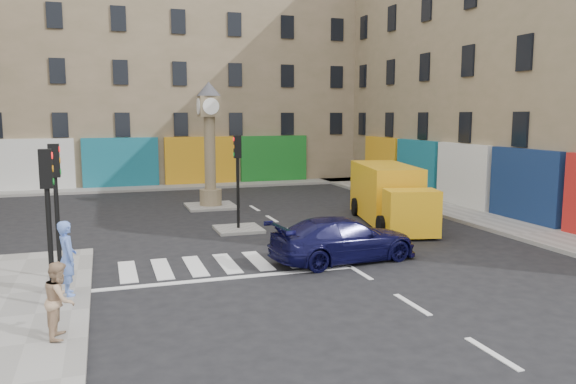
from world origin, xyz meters
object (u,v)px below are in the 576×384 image
traffic_light_left_near (48,203)px  navy_sedan (344,239)px  yellow_van (389,195)px  pedestrian_tan (60,300)px  traffic_light_left_far (56,189)px  pedestrian_blue (67,258)px  clock_pillar (210,137)px  traffic_light_island (238,166)px

traffic_light_left_near → navy_sedan: traffic_light_left_near is taller
yellow_van → pedestrian_tan: yellow_van is taller
traffic_light_left_far → pedestrian_tan: bearing=-86.1°
traffic_light_left_near → traffic_light_left_far: bearing=90.0°
pedestrian_blue → pedestrian_tan: bearing=166.0°
traffic_light_left_near → pedestrian_blue: 1.76m
yellow_van → pedestrian_tan: size_ratio=4.50×
traffic_light_left_far → pedestrian_tan: 4.75m
navy_sedan → clock_pillar: bearing=3.1°
clock_pillar → yellow_van: size_ratio=0.87×
traffic_light_left_far → traffic_light_island: traffic_light_left_far is taller
pedestrian_tan → traffic_light_left_near: bearing=12.7°
traffic_light_left_near → traffic_light_island: size_ratio=1.00×
traffic_light_island → clock_pillar: bearing=90.0°
traffic_light_island → navy_sedan: bearing=-69.6°
traffic_light_left_near → yellow_van: 14.81m
pedestrian_blue → clock_pillar: bearing=-38.8°
clock_pillar → pedestrian_tan: (-6.00, -15.83, -2.62)m
navy_sedan → yellow_van: size_ratio=0.69×
navy_sedan → traffic_light_left_near: bearing=97.4°
traffic_light_left_far → pedestrian_blue: bearing=-79.3°
pedestrian_blue → navy_sedan: bearing=-94.6°
pedestrian_blue → pedestrian_tan: pedestrian_blue is taller
clock_pillar → navy_sedan: clock_pillar is taller
navy_sedan → yellow_van: yellow_van is taller
traffic_light_left_near → clock_pillar: bearing=65.5°
navy_sedan → yellow_van: 6.80m
traffic_light_left_far → clock_pillar: bearing=61.1°
pedestrian_tan → traffic_light_island: bearing=-27.1°
traffic_light_left_far → yellow_van: traffic_light_left_far is taller
traffic_light_island → pedestrian_blue: size_ratio=1.97×
traffic_light_left_far → yellow_van: 13.78m
clock_pillar → navy_sedan: 12.16m
traffic_light_left_near → yellow_van: bearing=29.7°
traffic_light_left_near → pedestrian_blue: size_ratio=1.97×
traffic_light_left_far → yellow_van: size_ratio=0.53×
traffic_light_island → yellow_van: traffic_light_island is taller
traffic_light_island → pedestrian_blue: (-6.00, -6.99, -1.50)m
traffic_light_left_near → pedestrian_blue: (0.30, 0.81, -1.53)m
traffic_light_island → pedestrian_tan: (-6.00, -9.83, -1.66)m
traffic_light_left_near → yellow_van: size_ratio=0.53×
navy_sedan → pedestrian_tan: pedestrian_tan is taller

